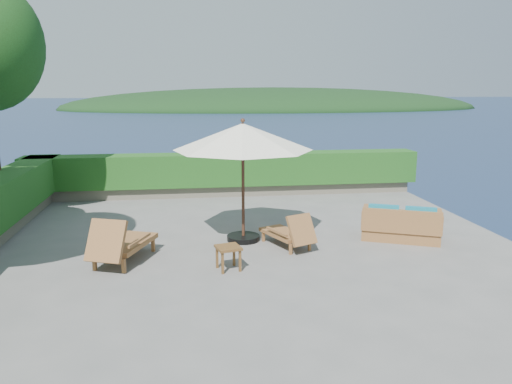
{
  "coord_description": "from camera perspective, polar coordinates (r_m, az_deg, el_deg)",
  "views": [
    {
      "loc": [
        -1.21,
        -10.06,
        3.41
      ],
      "look_at": [
        0.3,
        0.8,
        1.1
      ],
      "focal_mm": 35.0,
      "sensor_mm": 36.0,
      "label": 1
    }
  ],
  "objects": [
    {
      "name": "ocean",
      "position": [
        11.99,
        -0.95,
        -20.42
      ],
      "size": [
        600.0,
        600.0,
        0.0
      ],
      "primitive_type": "plane",
      "color": "#18294B",
      "rests_on": "ground"
    },
    {
      "name": "wicker_loveseat",
      "position": [
        11.79,
        16.24,
        -3.73
      ],
      "size": [
        1.93,
        1.51,
        0.85
      ],
      "rotation": [
        0.0,
        0.0,
        -0.42
      ],
      "color": "#946235",
      "rests_on": "ground"
    },
    {
      "name": "lounge_right",
      "position": [
        10.8,
        3.83,
        -4.63
      ],
      "size": [
        1.1,
        1.53,
        0.82
      ],
      "rotation": [
        0.0,
        0.0,
        0.41
      ],
      "color": "#946235",
      "rests_on": "ground"
    },
    {
      "name": "offshore_island",
      "position": [
        152.46,
        2.02,
        9.51
      ],
      "size": [
        126.0,
        57.6,
        12.6
      ],
      "primitive_type": "ellipsoid",
      "color": "black",
      "rests_on": "ocean"
    },
    {
      "name": "lounge_left",
      "position": [
        10.18,
        -15.19,
        -5.63
      ],
      "size": [
        1.29,
        1.87,
        1.0
      ],
      "rotation": [
        0.0,
        0.0,
        -0.37
      ],
      "color": "#946235",
      "rests_on": "ground"
    },
    {
      "name": "ground",
      "position": [
        10.69,
        -1.01,
        -6.7
      ],
      "size": [
        12.0,
        12.0,
        0.0
      ],
      "primitive_type": "plane",
      "color": "gray",
      "rests_on": "ground"
    },
    {
      "name": "planter_wall_far",
      "position": [
        16.03,
        -3.43,
        0.26
      ],
      "size": [
        12.0,
        0.6,
        0.36
      ],
      "primitive_type": "cube",
      "color": "#6B6556",
      "rests_on": "ground"
    },
    {
      "name": "side_table",
      "position": [
        9.5,
        -3.18,
        -6.7
      ],
      "size": [
        0.53,
        0.53,
        0.47
      ],
      "rotation": [
        0.0,
        0.0,
        0.24
      ],
      "color": "brown",
      "rests_on": "ground"
    },
    {
      "name": "patio_umbrella",
      "position": [
        10.91,
        -1.52,
        6.19
      ],
      "size": [
        3.44,
        3.44,
        2.75
      ],
      "rotation": [
        0.0,
        0.0,
        -0.12
      ],
      "color": "black",
      "rests_on": "ground"
    },
    {
      "name": "foundation",
      "position": [
        11.28,
        -0.98,
        -14.19
      ],
      "size": [
        12.0,
        12.0,
        3.0
      ],
      "primitive_type": "cube",
      "color": "#554D44",
      "rests_on": "ocean"
    },
    {
      "name": "hedge_far",
      "position": [
        15.91,
        -3.46,
        2.63
      ],
      "size": [
        12.4,
        0.9,
        1.0
      ],
      "primitive_type": "cube",
      "color": "#194313",
      "rests_on": "planter_wall_far"
    }
  ]
}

